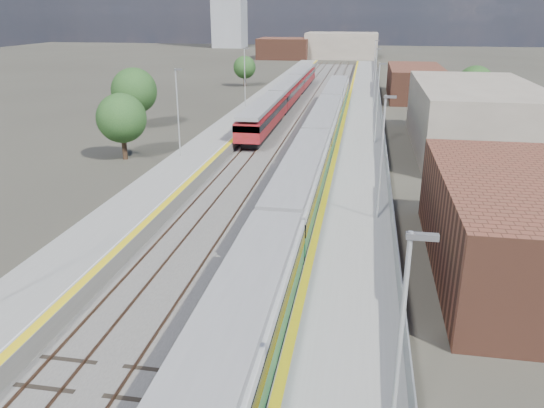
# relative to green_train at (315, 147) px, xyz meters

# --- Properties ---
(ground) EXTENTS (320.00, 320.00, 0.00)m
(ground) POSITION_rel_green_train_xyz_m (-1.50, 15.35, -2.18)
(ground) COLOR #47443A
(ground) RESTS_ON ground
(ballast_bed) EXTENTS (10.50, 155.00, 0.06)m
(ballast_bed) POSITION_rel_green_train_xyz_m (-3.75, 17.85, -2.15)
(ballast_bed) COLOR #565451
(ballast_bed) RESTS_ON ground
(tracks) EXTENTS (8.96, 160.00, 0.17)m
(tracks) POSITION_rel_green_train_xyz_m (-3.15, 19.53, -2.07)
(tracks) COLOR #4C3323
(tracks) RESTS_ON ground
(platform_right) EXTENTS (4.70, 155.00, 8.52)m
(platform_right) POSITION_rel_green_train_xyz_m (3.78, 17.84, -1.64)
(platform_right) COLOR slate
(platform_right) RESTS_ON ground
(platform_left) EXTENTS (4.30, 155.00, 8.52)m
(platform_left) POSITION_rel_green_train_xyz_m (-10.55, 17.84, -1.66)
(platform_left) COLOR slate
(platform_left) RESTS_ON ground
(buildings) EXTENTS (72.00, 185.50, 40.00)m
(buildings) POSITION_rel_green_train_xyz_m (-19.62, 103.95, 8.52)
(buildings) COLOR brown
(buildings) RESTS_ON ground
(green_train) EXTENTS (2.81, 78.29, 3.09)m
(green_train) POSITION_rel_green_train_xyz_m (0.00, 0.00, 0.00)
(green_train) COLOR black
(green_train) RESTS_ON ground
(red_train) EXTENTS (2.68, 54.48, 3.39)m
(red_train) POSITION_rel_green_train_xyz_m (-7.00, 32.00, -0.18)
(red_train) COLOR black
(red_train) RESTS_ON ground
(tree_a) EXTENTS (4.50, 4.50, 6.10)m
(tree_a) POSITION_rel_green_train_xyz_m (-17.70, 1.03, 1.66)
(tree_a) COLOR #382619
(tree_a) RESTS_ON ground
(tree_b) EXTENTS (5.16, 5.16, 6.99)m
(tree_b) POSITION_rel_green_train_xyz_m (-22.00, 13.76, 2.22)
(tree_b) COLOR #382619
(tree_b) RESTS_ON ground
(tree_c) EXTENTS (3.99, 3.99, 5.40)m
(tree_c) POSITION_rel_green_train_xyz_m (-17.63, 51.45, 1.22)
(tree_c) COLOR #382619
(tree_c) RESTS_ON ground
(tree_d) EXTENTS (4.76, 4.76, 6.45)m
(tree_d) POSITION_rel_green_train_xyz_m (17.75, 28.93, 1.88)
(tree_d) COLOR #382619
(tree_d) RESTS_ON ground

